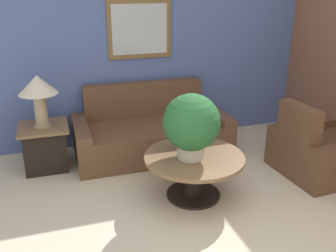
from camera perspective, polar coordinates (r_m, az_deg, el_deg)
wall_back at (r=5.36m, az=-3.97°, el=11.26°), size 6.82×0.09×2.60m
couch_main at (r=5.13m, az=-2.62°, el=-1.09°), size 2.05×0.99×0.91m
armchair at (r=4.94m, az=22.12°, el=-3.67°), size 1.04×1.00×0.91m
coffee_table at (r=4.05m, az=3.98°, el=-6.24°), size 1.07×1.07×0.49m
side_table at (r=4.94m, az=-18.18°, el=-2.97°), size 0.59×0.59×0.56m
table_lamp at (r=4.71m, az=-19.19°, el=5.34°), size 0.47×0.47×0.63m
potted_plant_on_table at (r=3.80m, az=3.58°, el=0.31°), size 0.59×0.59×0.69m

